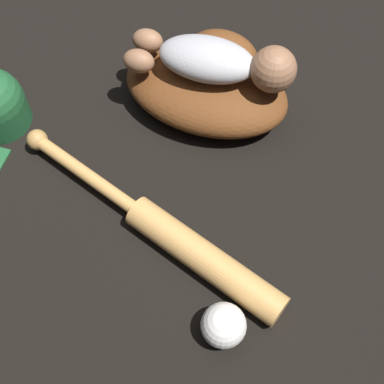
# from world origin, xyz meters

# --- Properties ---
(ground_plane) EXTENTS (6.00, 6.00, 0.00)m
(ground_plane) POSITION_xyz_m (0.00, 0.00, 0.00)
(ground_plane) COLOR black
(baseball_glove) EXTENTS (0.40, 0.33, 0.11)m
(baseball_glove) POSITION_xyz_m (0.05, -0.02, 0.05)
(baseball_glove) COLOR brown
(baseball_glove) RESTS_ON ground
(baby_figure) EXTENTS (0.34, 0.20, 0.09)m
(baby_figure) POSITION_xyz_m (0.08, -0.03, 0.15)
(baby_figure) COLOR #B2B2B7
(baby_figure) RESTS_ON baseball_glove
(baseball_bat) EXTENTS (0.62, 0.07, 0.06)m
(baseball_bat) POSITION_xyz_m (0.21, -0.34, 0.03)
(baseball_bat) COLOR tan
(baseball_bat) RESTS_ON ground
(baseball) EXTENTS (0.08, 0.08, 0.08)m
(baseball) POSITION_xyz_m (0.37, -0.43, 0.04)
(baseball) COLOR white
(baseball) RESTS_ON ground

